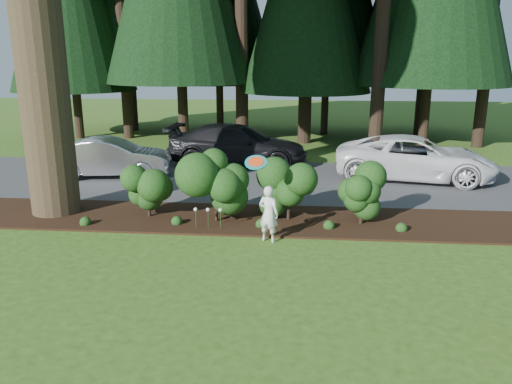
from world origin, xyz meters
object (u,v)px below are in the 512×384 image
at_px(car_white_suv, 415,158).
at_px(child, 269,214).
at_px(car_dark_suv, 238,145).
at_px(frisbee, 256,162).
at_px(car_silver_wagon, 111,158).

bearing_deg(car_white_suv, child, 154.17).
bearing_deg(car_white_suv, car_dark_suv, 84.54).
distance_m(car_dark_suv, child, 8.19).
relative_size(child, frisbee, 2.58).
height_order(car_silver_wagon, car_dark_suv, car_dark_suv).
bearing_deg(child, frisbee, -3.82).
bearing_deg(child, car_dark_suv, -55.54).
distance_m(car_silver_wagon, frisbee, 7.92).
distance_m(car_silver_wagon, child, 8.16).
relative_size(car_white_suv, car_dark_suv, 0.99).
bearing_deg(car_silver_wagon, frisbee, -144.22).
distance_m(car_dark_suv, frisbee, 8.05).
bearing_deg(child, car_white_suv, -103.48).
relative_size(car_silver_wagon, frisbee, 8.01).
bearing_deg(frisbee, car_silver_wagon, 134.83).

